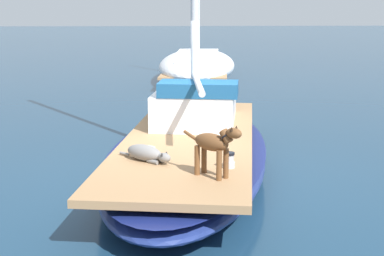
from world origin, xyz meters
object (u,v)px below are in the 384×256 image
dog_grey (146,153)px  deck_winch (229,161)px  moored_boat_far_astern (197,65)px  sailboat_main (189,155)px  coiled_rope (145,149)px  dog_brown (214,145)px

dog_grey → deck_winch: dog_grey is taller
deck_winch → moored_boat_far_astern: bearing=88.8°
sailboat_main → coiled_rope: coiled_rope is taller
deck_winch → moored_boat_far_astern: moored_boat_far_astern is taller
sailboat_main → moored_boat_far_astern: bearing=86.4°
sailboat_main → deck_winch: deck_winch is taller
dog_grey → dog_brown: 1.24m
coiled_rope → dog_brown: bearing=-57.1°
sailboat_main → coiled_rope: 1.19m
dog_grey → coiled_rope: (-0.04, 0.60, -0.08)m
deck_winch → dog_grey: bearing=160.1°
dog_brown → deck_winch: (0.23, 0.42, -0.32)m
deck_winch → moored_boat_far_astern: size_ratio=0.03×
sailboat_main → moored_boat_far_astern: (0.75, 12.07, 0.22)m
deck_winch → sailboat_main: bearing=103.3°
deck_winch → coiled_rope: bearing=139.0°
sailboat_main → dog_brown: (0.22, -2.32, 0.75)m
dog_grey → moored_boat_far_astern: 13.65m
sailboat_main → dog_brown: dog_brown is taller
deck_winch → coiled_rope: size_ratio=0.65×
coiled_rope → moored_boat_far_astern: (1.45, 12.97, -0.12)m
sailboat_main → dog_brown: 2.45m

